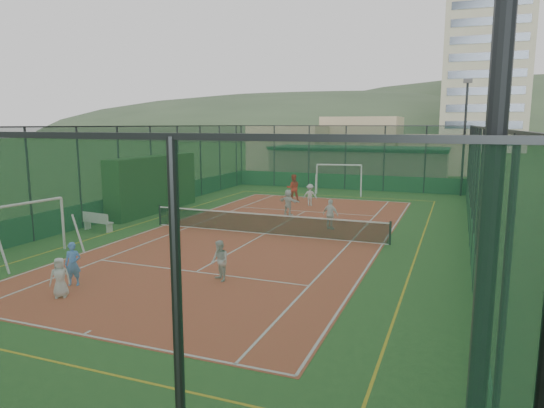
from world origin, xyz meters
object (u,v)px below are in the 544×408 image
at_px(white_bench, 98,221).
at_px(futsal_goal_near, 27,231).
at_px(child_near_right, 220,261).
at_px(clubhouse, 358,165).
at_px(coach, 293,188).
at_px(child_far_right, 330,214).
at_px(apartment_tower, 485,71).
at_px(child_near_left, 60,277).
at_px(child_near_mid, 73,264).
at_px(child_far_back, 288,202).
at_px(floodlight_ne, 464,138).
at_px(child_far_left, 310,195).
at_px(floodlight_se, 487,251).
at_px(futsal_goal_far, 339,180).

height_order(white_bench, futsal_goal_near, futsal_goal_near).
bearing_deg(futsal_goal_near, child_near_right, -82.06).
relative_size(clubhouse, coach, 8.46).
xyz_separation_m(child_near_right, child_far_right, (1.41, 9.05, 0.07)).
relative_size(apartment_tower, child_near_left, 24.92).
distance_m(child_near_mid, coach, 18.85).
relative_size(white_bench, child_near_mid, 1.19).
bearing_deg(child_far_back, floodlight_ne, -111.26).
relative_size(floodlight_ne, child_far_back, 5.66).
distance_m(child_near_left, child_far_right, 13.16).
relative_size(apartment_tower, child_far_right, 20.12).
height_order(clubhouse, child_far_left, clubhouse).
bearing_deg(coach, child_far_back, 80.57).
bearing_deg(child_far_back, child_far_right, 154.84).
relative_size(floodlight_se, coach, 4.59).
height_order(clubhouse, white_bench, clubhouse).
relative_size(floodlight_ne, futsal_goal_far, 2.46).
bearing_deg(apartment_tower, coach, -100.89).
bearing_deg(child_near_mid, floodlight_ne, 42.83).
xyz_separation_m(floodlight_se, child_near_right, (-7.37, 9.64, -3.44)).
bearing_deg(child_far_left, clubhouse, -97.04).
xyz_separation_m(floodlight_se, coach, (-10.50, 26.40, -3.22)).
distance_m(floodlight_ne, coach, 12.92).
bearing_deg(child_far_back, white_bench, 62.04).
relative_size(floodlight_ne, child_near_mid, 5.91).
height_order(apartment_tower, futsal_goal_near, apartment_tower).
bearing_deg(child_far_back, futsal_goal_near, 79.58).
bearing_deg(child_near_mid, futsal_goal_near, 131.75).
bearing_deg(white_bench, apartment_tower, 83.22).
relative_size(floodlight_ne, apartment_tower, 0.28).
height_order(child_near_mid, coach, coach).
bearing_deg(child_near_right, floodlight_se, -13.50).
bearing_deg(floodlight_se, coach, 111.69).
distance_m(floodlight_se, child_far_left, 26.79).
height_order(floodlight_se, child_far_right, floodlight_se).
height_order(child_near_mid, child_near_right, child_near_mid).
relative_size(child_far_right, child_far_back, 1.02).
relative_size(floodlight_se, apartment_tower, 0.28).
distance_m(white_bench, coach, 13.41).
height_order(child_far_right, coach, coach).
bearing_deg(child_far_back, coach, -57.51).
distance_m(child_far_right, child_far_back, 4.33).
distance_m(white_bench, futsal_goal_far, 18.31).
relative_size(futsal_goal_far, child_far_right, 2.25).
height_order(futsal_goal_far, child_near_right, futsal_goal_far).
relative_size(floodlight_ne, white_bench, 4.95).
relative_size(white_bench, child_far_right, 1.12).
distance_m(child_near_left, child_far_back, 15.14).
height_order(futsal_goal_far, child_near_mid, futsal_goal_far).
distance_m(floodlight_se, child_far_right, 19.90).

